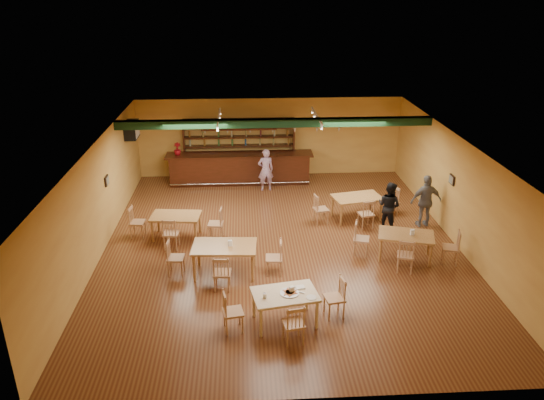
{
  "coord_description": "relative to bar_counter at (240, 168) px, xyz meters",
  "views": [
    {
      "loc": [
        -1.04,
        -13.2,
        6.91
      ],
      "look_at": [
        -0.23,
        0.6,
        1.15
      ],
      "focal_mm": 34.25,
      "sensor_mm": 36.0,
      "label": 1
    }
  ],
  "objects": [
    {
      "name": "near_table",
      "position": [
        0.97,
        -8.83,
        -0.19
      ],
      "size": [
        1.53,
        1.12,
        0.74
      ],
      "primitive_type": "cube",
      "rotation": [
        0.0,
        0.0,
        0.18
      ],
      "color": "#CCB589",
      "rests_on": "ground"
    },
    {
      "name": "parmesan_shaker",
      "position": [
        0.52,
        -8.98,
        0.23
      ],
      "size": [
        0.09,
        0.09,
        0.11
      ],
      "primitive_type": "cylinder",
      "rotation": [
        0.0,
        0.0,
        0.18
      ],
      "color": "#EAE5C6",
      "rests_on": "near_table"
    },
    {
      "name": "ac_unit",
      "position": [
        -3.63,
        -0.95,
        1.79
      ],
      "size": [
        0.34,
        0.7,
        0.48
      ],
      "primitive_type": "cube",
      "color": "silver",
      "rests_on": "wall_left"
    },
    {
      "name": "poinsettia",
      "position": [
        -2.26,
        0.0,
        0.79
      ],
      "size": [
        0.33,
        0.33,
        0.46
      ],
      "primitive_type": "imported",
      "rotation": [
        0.0,
        0.0,
        0.35
      ],
      "color": "#A90F1A",
      "rests_on": "bar_counter"
    },
    {
      "name": "floor",
      "position": [
        1.17,
        -5.15,
        -0.56
      ],
      "size": [
        12.0,
        12.0,
        0.0
      ],
      "primitive_type": "plane",
      "color": "#5B2F1A",
      "rests_on": "ground"
    },
    {
      "name": "ceiling_beam",
      "position": [
        1.17,
        -2.35,
        2.31
      ],
      "size": [
        10.0,
        0.3,
        0.25
      ],
      "primitive_type": "cube",
      "color": "black",
      "rests_on": "ceiling"
    },
    {
      "name": "picture_right",
      "position": [
        6.14,
        -4.65,
        1.14
      ],
      "size": [
        0.04,
        0.34,
        0.28
      ],
      "primitive_type": "cube",
      "color": "black",
      "rests_on": "wall_right"
    },
    {
      "name": "patron_bar",
      "position": [
        0.93,
        -0.83,
        0.21
      ],
      "size": [
        0.61,
        0.44,
        1.54
      ],
      "primitive_type": "imported",
      "rotation": [
        0.0,
        0.0,
        3.28
      ],
      "color": "#9351B0",
      "rests_on": "ground"
    },
    {
      "name": "track_rail_right",
      "position": [
        2.57,
        -1.75,
        2.38
      ],
      "size": [
        0.05,
        2.5,
        0.05
      ],
      "primitive_type": "cube",
      "color": "silver",
      "rests_on": "ceiling"
    },
    {
      "name": "pizza_server",
      "position": [
        1.22,
        -8.78,
        0.2
      ],
      "size": [
        0.32,
        0.23,
        0.0
      ],
      "primitive_type": "cube",
      "rotation": [
        0.0,
        0.0,
        -0.49
      ],
      "color": "silver",
      "rests_on": "pizza_tray"
    },
    {
      "name": "patron_right_a",
      "position": [
        4.49,
        -4.27,
        0.19
      ],
      "size": [
        0.92,
        0.92,
        1.51
      ],
      "primitive_type": "imported",
      "rotation": [
        0.0,
        0.0,
        2.34
      ],
      "color": "black",
      "rests_on": "ground"
    },
    {
      "name": "napkin_stack",
      "position": [
        1.32,
        -8.64,
        0.19
      ],
      "size": [
        0.23,
        0.19,
        0.03
      ],
      "primitive_type": "cube",
      "rotation": [
        0.0,
        0.0,
        0.23
      ],
      "color": "white",
      "rests_on": "near_table"
    },
    {
      "name": "patron_right_b",
      "position": [
        5.66,
        -4.12,
        0.26
      ],
      "size": [
        1.0,
        0.48,
        1.65
      ],
      "primitive_type": "imported",
      "rotation": [
        0.0,
        0.0,
        3.23
      ],
      "color": "gray",
      "rests_on": "ground"
    },
    {
      "name": "back_bar_hutch",
      "position": [
        0.0,
        0.63,
        0.57
      ],
      "size": [
        4.19,
        0.4,
        2.28
      ],
      "primitive_type": "cube",
      "color": "#36190A",
      "rests_on": "ground"
    },
    {
      "name": "dining_table_b",
      "position": [
        3.69,
        -3.47,
        -0.19
      ],
      "size": [
        1.65,
        1.19,
        0.75
      ],
      "primitive_type": "cube",
      "rotation": [
        0.0,
        0.0,
        0.21
      ],
      "color": "#9D6B38",
      "rests_on": "ground"
    },
    {
      "name": "side_plate",
      "position": [
        1.52,
        -9.03,
        0.19
      ],
      "size": [
        0.26,
        0.26,
        0.01
      ],
      "primitive_type": "cylinder",
      "rotation": [
        0.0,
        0.0,
        0.18
      ],
      "color": "white",
      "rests_on": "near_table"
    },
    {
      "name": "dining_table_a",
      "position": [
        -1.87,
        -4.47,
        -0.21
      ],
      "size": [
        1.49,
        0.99,
        0.71
      ],
      "primitive_type": "cube",
      "rotation": [
        0.0,
        0.0,
        -0.1
      ],
      "color": "#9D6B38",
      "rests_on": "ground"
    },
    {
      "name": "bar_counter",
      "position": [
        0.0,
        0.0,
        0.0
      ],
      "size": [
        5.42,
        0.85,
        1.13
      ],
      "primitive_type": "cube",
      "color": "#36190A",
      "rests_on": "ground"
    },
    {
      "name": "dining_table_c",
      "position": [
        -0.39,
        -6.66,
        -0.16
      ],
      "size": [
        1.67,
        1.07,
        0.81
      ],
      "primitive_type": "cube",
      "rotation": [
        0.0,
        0.0,
        -0.06
      ],
      "color": "#9D6B38",
      "rests_on": "ground"
    },
    {
      "name": "dining_table_d",
      "position": [
        4.46,
        -6.12,
        -0.2
      ],
      "size": [
        1.63,
        1.23,
        0.72
      ],
      "primitive_type": "cube",
      "rotation": [
        0.0,
        0.0,
        -0.28
      ],
      "color": "#9D6B38",
      "rests_on": "ground"
    },
    {
      "name": "track_rail_left",
      "position": [
        -0.63,
        -1.75,
        2.38
      ],
      "size": [
        0.05,
        2.5,
        0.05
      ],
      "primitive_type": "cube",
      "color": "silver",
      "rests_on": "ceiling"
    },
    {
      "name": "picture_left",
      "position": [
        -3.8,
        -4.15,
        1.14
      ],
      "size": [
        0.04,
        0.34,
        0.28
      ],
      "primitive_type": "cube",
      "color": "black",
      "rests_on": "wall_left"
    },
    {
      "name": "pizza_tray",
      "position": [
        1.07,
        -8.83,
        0.19
      ],
      "size": [
        0.51,
        0.51,
        0.01
      ],
      "primitive_type": "cylinder",
      "rotation": [
        0.0,
        0.0,
        0.34
      ],
      "color": "silver",
      "rests_on": "near_table"
    }
  ]
}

